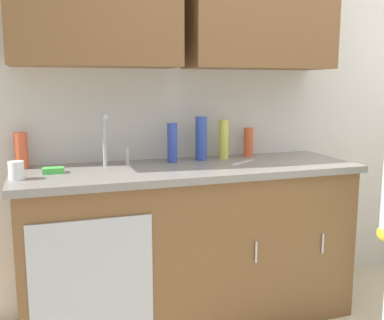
{
  "coord_description": "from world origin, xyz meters",
  "views": [
    {
      "loc": [
        -1.34,
        -1.72,
        1.4
      ],
      "look_at": [
        -0.58,
        0.55,
        1.0
      ],
      "focal_mm": 41.95,
      "sensor_mm": 36.0,
      "label": 1
    }
  ],
  "objects_px": {
    "sink": "(116,173)",
    "cup_by_sink": "(16,170)",
    "knife_on_counter": "(242,162)",
    "bottle_cleaner_spray": "(201,138)",
    "bottle_water_tall": "(249,142)",
    "bottle_water_short": "(21,150)",
    "bottle_soap": "(172,143)",
    "bottle_dish_liquid": "(224,139)",
    "sponge": "(53,170)"
  },
  "relations": [
    {
      "from": "bottle_water_short",
      "to": "knife_on_counter",
      "type": "distance_m",
      "value": 1.27
    },
    {
      "from": "bottle_soap",
      "to": "knife_on_counter",
      "type": "bearing_deg",
      "value": -20.4
    },
    {
      "from": "bottle_cleaner_spray",
      "to": "bottle_water_tall",
      "type": "bearing_deg",
      "value": 7.92
    },
    {
      "from": "bottle_dish_liquid",
      "to": "cup_by_sink",
      "type": "bearing_deg",
      "value": -167.31
    },
    {
      "from": "sink",
      "to": "bottle_soap",
      "type": "xyz_separation_m",
      "value": [
        0.36,
        0.14,
        0.13
      ]
    },
    {
      "from": "bottle_water_short",
      "to": "bottle_cleaner_spray",
      "type": "height_order",
      "value": "bottle_cleaner_spray"
    },
    {
      "from": "bottle_water_tall",
      "to": "bottle_cleaner_spray",
      "type": "distance_m",
      "value": 0.35
    },
    {
      "from": "bottle_dish_liquid",
      "to": "bottle_cleaner_spray",
      "type": "distance_m",
      "value": 0.15
    },
    {
      "from": "sponge",
      "to": "sink",
      "type": "bearing_deg",
      "value": -2.84
    },
    {
      "from": "bottle_water_short",
      "to": "bottle_cleaner_spray",
      "type": "distance_m",
      "value": 1.05
    },
    {
      "from": "knife_on_counter",
      "to": "sink",
      "type": "bearing_deg",
      "value": -33.77
    },
    {
      "from": "bottle_cleaner_spray",
      "to": "knife_on_counter",
      "type": "relative_size",
      "value": 1.12
    },
    {
      "from": "sink",
      "to": "sponge",
      "type": "distance_m",
      "value": 0.33
    },
    {
      "from": "bottle_dish_liquid",
      "to": "bottle_soap",
      "type": "xyz_separation_m",
      "value": [
        -0.35,
        -0.03,
        -0.01
      ]
    },
    {
      "from": "bottle_water_short",
      "to": "cup_by_sink",
      "type": "bearing_deg",
      "value": -92.54
    },
    {
      "from": "cup_by_sink",
      "to": "bottle_water_tall",
      "type": "bearing_deg",
      "value": 12.49
    },
    {
      "from": "bottle_water_short",
      "to": "cup_by_sink",
      "type": "height_order",
      "value": "bottle_water_short"
    },
    {
      "from": "bottle_dish_liquid",
      "to": "bottle_soap",
      "type": "height_order",
      "value": "bottle_dish_liquid"
    },
    {
      "from": "bottle_cleaner_spray",
      "to": "sponge",
      "type": "distance_m",
      "value": 0.91
    },
    {
      "from": "bottle_cleaner_spray",
      "to": "sponge",
      "type": "xyz_separation_m",
      "value": [
        -0.89,
        -0.15,
        -0.12
      ]
    },
    {
      "from": "bottle_cleaner_spray",
      "to": "sponge",
      "type": "height_order",
      "value": "bottle_cleaner_spray"
    },
    {
      "from": "sink",
      "to": "bottle_water_tall",
      "type": "xyz_separation_m",
      "value": [
        0.9,
        0.21,
        0.11
      ]
    },
    {
      "from": "bottle_cleaner_spray",
      "to": "knife_on_counter",
      "type": "height_order",
      "value": "bottle_cleaner_spray"
    },
    {
      "from": "bottle_cleaner_spray",
      "to": "cup_by_sink",
      "type": "distance_m",
      "value": 1.1
    },
    {
      "from": "bottle_water_short",
      "to": "cup_by_sink",
      "type": "relative_size",
      "value": 2.2
    },
    {
      "from": "knife_on_counter",
      "to": "bottle_soap",
      "type": "bearing_deg",
      "value": -53.98
    },
    {
      "from": "bottle_dish_liquid",
      "to": "sponge",
      "type": "xyz_separation_m",
      "value": [
        -1.04,
        -0.16,
        -0.11
      ]
    },
    {
      "from": "sink",
      "to": "knife_on_counter",
      "type": "relative_size",
      "value": 2.08
    },
    {
      "from": "bottle_dish_liquid",
      "to": "bottle_water_tall",
      "type": "relative_size",
      "value": 1.33
    },
    {
      "from": "cup_by_sink",
      "to": "sink",
      "type": "bearing_deg",
      "value": 10.88
    },
    {
      "from": "bottle_water_tall",
      "to": "bottle_water_short",
      "type": "xyz_separation_m",
      "value": [
        -1.39,
        0.0,
        0.01
      ]
    },
    {
      "from": "sink",
      "to": "bottle_cleaner_spray",
      "type": "xyz_separation_m",
      "value": [
        0.56,
        0.17,
        0.15
      ]
    },
    {
      "from": "bottle_cleaner_spray",
      "to": "knife_on_counter",
      "type": "bearing_deg",
      "value": -39.75
    },
    {
      "from": "sink",
      "to": "knife_on_counter",
      "type": "bearing_deg",
      "value": -0.2
    },
    {
      "from": "cup_by_sink",
      "to": "bottle_water_short",
      "type": "bearing_deg",
      "value": 87.46
    },
    {
      "from": "sink",
      "to": "bottle_dish_liquid",
      "type": "bearing_deg",
      "value": 13.96
    },
    {
      "from": "sink",
      "to": "cup_by_sink",
      "type": "distance_m",
      "value": 0.52
    },
    {
      "from": "bottle_cleaner_spray",
      "to": "sink",
      "type": "bearing_deg",
      "value": -163.33
    },
    {
      "from": "bottle_water_tall",
      "to": "knife_on_counter",
      "type": "xyz_separation_m",
      "value": [
        -0.14,
        -0.22,
        -0.09
      ]
    },
    {
      "from": "bottle_water_short",
      "to": "bottle_soap",
      "type": "relative_size",
      "value": 0.85
    },
    {
      "from": "sink",
      "to": "sponge",
      "type": "height_order",
      "value": "sink"
    },
    {
      "from": "sink",
      "to": "bottle_water_short",
      "type": "xyz_separation_m",
      "value": [
        -0.49,
        0.22,
        0.12
      ]
    },
    {
      "from": "bottle_dish_liquid",
      "to": "cup_by_sink",
      "type": "distance_m",
      "value": 1.25
    },
    {
      "from": "bottle_soap",
      "to": "cup_by_sink",
      "type": "xyz_separation_m",
      "value": [
        -0.87,
        -0.24,
        -0.07
      ]
    },
    {
      "from": "bottle_cleaner_spray",
      "to": "bottle_soap",
      "type": "xyz_separation_m",
      "value": [
        -0.19,
        -0.02,
        -0.02
      ]
    },
    {
      "from": "sink",
      "to": "bottle_water_tall",
      "type": "relative_size",
      "value": 2.69
    },
    {
      "from": "bottle_water_short",
      "to": "bottle_cleaner_spray",
      "type": "xyz_separation_m",
      "value": [
        1.05,
        -0.05,
        0.03
      ]
    },
    {
      "from": "sink",
      "to": "sponge",
      "type": "bearing_deg",
      "value": 177.16
    },
    {
      "from": "bottle_water_tall",
      "to": "sponge",
      "type": "xyz_separation_m",
      "value": [
        -1.23,
        -0.2,
        -0.08
      ]
    },
    {
      "from": "bottle_dish_liquid",
      "to": "sink",
      "type": "bearing_deg",
      "value": -166.04
    }
  ]
}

